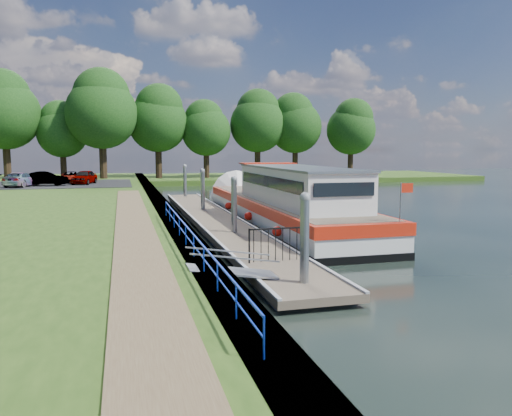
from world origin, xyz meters
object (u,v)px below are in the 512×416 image
object	(u,v)px
pontoon	(216,223)
car_a	(84,177)
barge	(279,204)
car_d	(72,177)
car_b	(45,179)
car_c	(21,179)

from	to	relation	value
pontoon	car_a	size ratio (longest dim) A/B	7.68
pontoon	barge	xyz separation A→B (m)	(3.60, 0.13, 0.90)
pontoon	car_d	world-z (taller)	car_d
barge	pontoon	bearing A→B (deg)	-177.99
pontoon	barge	bearing A→B (deg)	2.01
car_a	car_b	bearing A→B (deg)	-140.68
car_b	car_d	bearing A→B (deg)	-22.75
car_c	car_a	bearing A→B (deg)	-141.24
barge	car_a	distance (m)	26.82
car_a	car_b	xyz separation A→B (m)	(-3.30, -1.55, -0.02)
car_a	barge	bearing A→B (deg)	-49.39
pontoon	car_c	bearing A→B (deg)	121.54
pontoon	car_b	world-z (taller)	car_b
pontoon	car_d	distance (m)	28.16
barge	car_d	xyz separation A→B (m)	(-13.27, 26.29, 0.30)
pontoon	barge	world-z (taller)	barge
car_a	car_d	xyz separation A→B (m)	(-1.34, 2.27, -0.11)
car_b	car_c	world-z (taller)	car_b
car_a	car_b	distance (m)	3.65
car_b	car_d	xyz separation A→B (m)	(1.96, 3.82, -0.10)
barge	car_c	distance (m)	27.79
barge	car_b	xyz separation A→B (m)	(-15.23, 22.48, 0.39)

